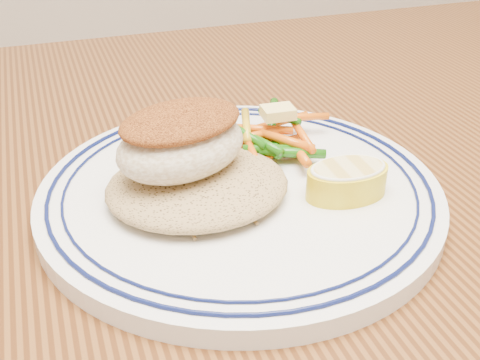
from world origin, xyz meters
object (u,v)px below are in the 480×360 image
object	(u,v)px
vegetable_pile	(272,138)
lemon_wedge	(347,179)
plate	(240,192)
rice_pilaf	(197,182)
dining_table	(278,286)
fish_fillet	(181,140)

from	to	relation	value
vegetable_pile	lemon_wedge	xyz separation A→B (m)	(0.03, -0.08, 0.00)
plate	rice_pilaf	distance (m)	0.04
dining_table	plate	distance (m)	0.11
rice_pilaf	lemon_wedge	size ratio (longest dim) A/B	2.13
rice_pilaf	fish_fillet	size ratio (longest dim) A/B	1.16
rice_pilaf	plate	bearing A→B (deg)	7.69
plate	rice_pilaf	size ratio (longest dim) A/B	2.27
plate	rice_pilaf	bearing A→B (deg)	-172.31
dining_table	vegetable_pile	xyz separation A→B (m)	(0.01, 0.04, 0.12)
dining_table	vegetable_pile	world-z (taller)	vegetable_pile
plate	vegetable_pile	world-z (taller)	vegetable_pile
dining_table	plate	xyz separation A→B (m)	(-0.04, -0.01, 0.11)
lemon_wedge	vegetable_pile	bearing A→B (deg)	108.32
dining_table	lemon_wedge	world-z (taller)	lemon_wedge
dining_table	rice_pilaf	world-z (taller)	rice_pilaf
vegetable_pile	rice_pilaf	bearing A→B (deg)	-148.62
dining_table	rice_pilaf	distance (m)	0.14
fish_fillet	vegetable_pile	distance (m)	0.10
fish_fillet	vegetable_pile	xyz separation A→B (m)	(0.08, 0.04, -0.03)
fish_fillet	dining_table	bearing A→B (deg)	1.75
fish_fillet	plate	bearing A→B (deg)	-4.99
fish_fillet	lemon_wedge	bearing A→B (deg)	-20.40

